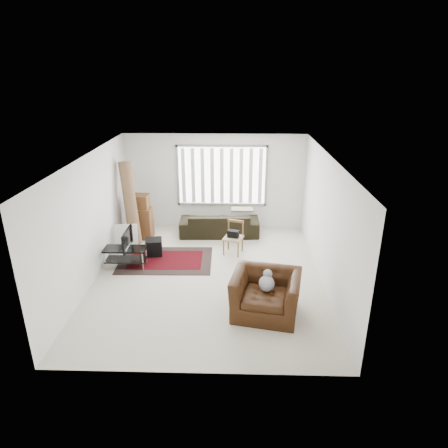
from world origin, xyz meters
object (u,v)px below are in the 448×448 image
Objects in this scene: moving_boxes at (143,218)px; side_chair at (233,236)px; armchair at (266,291)px; tv_stand at (125,253)px; sofa at (219,220)px.

side_chair is at bearing -20.10° from moving_boxes.
moving_boxes is 0.84× the size of armchair.
moving_boxes is at bearing 88.98° from tv_stand.
sofa is at bearing 116.72° from armchair.
armchair is (0.63, -2.61, 0.01)m from side_chair.
moving_boxes is 2.09m from sofa.
armchair is (1.03, -3.79, 0.05)m from sofa.
armchair reaches higher than side_chair.
tv_stand is 3.59m from armchair.
side_chair is at bearing 106.65° from sofa.
tv_stand is 2.63m from side_chair.
side_chair is (0.40, -1.18, 0.04)m from sofa.
armchair reaches higher than tv_stand.
sofa is (2.10, 2.02, 0.07)m from tv_stand.
moving_boxes is at bearing 142.95° from armchair.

